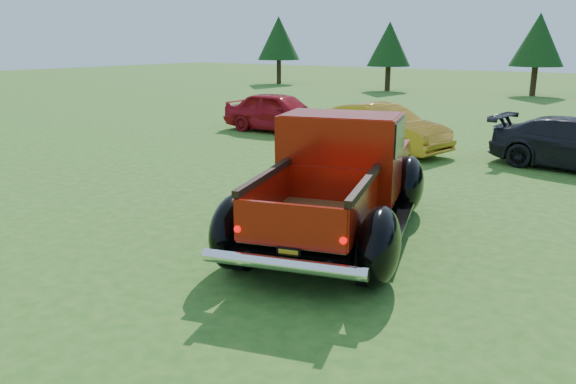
# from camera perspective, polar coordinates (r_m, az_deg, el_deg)

# --- Properties ---
(ground) EXTENTS (120.00, 120.00, 0.00)m
(ground) POSITION_cam_1_polar(r_m,az_deg,el_deg) (9.19, -1.02, -6.16)
(ground) COLOR #2B5C1A
(ground) RESTS_ON ground
(tree_far_west) EXTENTS (3.33, 3.33, 5.20)m
(tree_far_west) POSITION_cam_1_polar(r_m,az_deg,el_deg) (45.77, -0.95, 15.35)
(tree_far_west) COLOR #332114
(tree_far_west) RESTS_ON ground
(tree_west) EXTENTS (2.94, 2.94, 4.60)m
(tree_west) POSITION_cam_1_polar(r_m,az_deg,el_deg) (39.75, 10.25, 14.56)
(tree_west) COLOR #332114
(tree_west) RESTS_ON ground
(tree_mid_left) EXTENTS (3.20, 3.20, 5.00)m
(tree_mid_left) POSITION_cam_1_polar(r_m,az_deg,el_deg) (38.74, 24.07, 13.93)
(tree_mid_left) COLOR #332114
(tree_mid_left) RESTS_ON ground
(pickup_truck) EXTENTS (4.00, 6.05, 2.11)m
(pickup_truck) POSITION_cam_1_polar(r_m,az_deg,el_deg) (10.09, 5.33, 1.68)
(pickup_truck) COLOR black
(pickup_truck) RESTS_ON ground
(show_car_red) EXTENTS (4.44, 1.92, 1.49)m
(show_car_red) POSITION_cam_1_polar(r_m,az_deg,el_deg) (21.28, -0.86, 8.13)
(show_car_red) COLOR #A10E17
(show_car_red) RESTS_ON ground
(show_car_yellow) EXTENTS (4.61, 2.38, 1.45)m
(show_car_yellow) POSITION_cam_1_polar(r_m,az_deg,el_deg) (17.73, 9.43, 6.44)
(show_car_yellow) COLOR #C3831A
(show_car_yellow) RESTS_ON ground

